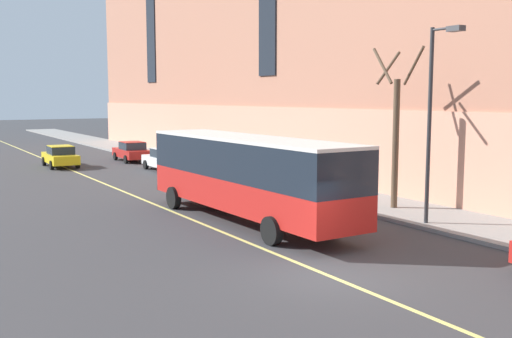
% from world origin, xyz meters
% --- Properties ---
extents(ground_plane, '(260.00, 260.00, 0.00)m').
position_xyz_m(ground_plane, '(0.00, 0.00, 0.00)').
color(ground_plane, '#38383A').
extents(sidewalk, '(4.22, 160.00, 0.15)m').
position_xyz_m(sidewalk, '(8.66, 3.00, 0.07)').
color(sidewalk, gray).
rests_on(sidewalk, ground).
extents(city_bus, '(3.02, 12.45, 3.46)m').
position_xyz_m(city_bus, '(1.56, 7.60, 2.02)').
color(city_bus, red).
rests_on(city_bus, ground).
extents(parked_car_white_2, '(2.02, 4.68, 1.56)m').
position_xyz_m(parked_car_white_2, '(5.23, 11.14, 0.78)').
color(parked_car_white_2, silver).
rests_on(parked_car_white_2, ground).
extents(parked_car_white_4, '(2.04, 4.65, 1.56)m').
position_xyz_m(parked_car_white_4, '(5.33, 25.27, 0.78)').
color(parked_car_white_4, silver).
rests_on(parked_car_white_4, ground).
extents(parked_car_red_5, '(2.13, 4.66, 1.56)m').
position_xyz_m(parked_car_red_5, '(5.46, 32.32, 0.78)').
color(parked_car_red_5, '#B21E19').
rests_on(parked_car_red_5, ground).
extents(taxi_cab, '(2.10, 4.77, 1.56)m').
position_xyz_m(taxi_cab, '(-0.31, 31.21, 0.78)').
color(taxi_cab, yellow).
rests_on(taxi_cab, ground).
extents(street_tree_far_uptown, '(2.00, 1.97, 7.05)m').
position_xyz_m(street_tree_far_uptown, '(8.42, 6.35, 3.59)').
color(street_tree_far_uptown, brown).
rests_on(street_tree_far_uptown, sidewalk).
extents(street_lamp, '(0.36, 1.48, 7.48)m').
position_xyz_m(street_lamp, '(7.15, 3.03, 4.69)').
color(street_lamp, '#2D2D30').
rests_on(street_lamp, sidewalk).
extents(fire_hydrant, '(0.42, 0.24, 0.72)m').
position_xyz_m(fire_hydrant, '(7.05, 9.61, 0.49)').
color(fire_hydrant, red).
rests_on(fire_hydrant, sidewalk).
extents(lane_centerline, '(0.16, 140.00, 0.01)m').
position_xyz_m(lane_centerline, '(-0.13, 3.00, 0.00)').
color(lane_centerline, '#E0D66B').
rests_on(lane_centerline, ground).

